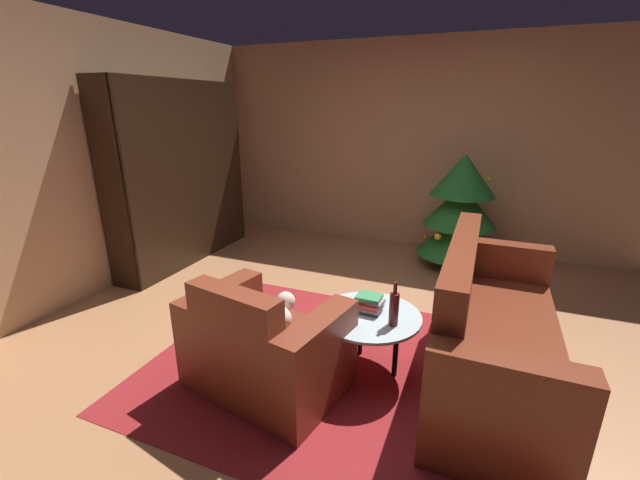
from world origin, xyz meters
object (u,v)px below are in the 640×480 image
object	(u,v)px
couch_red	(490,335)
armchair_red	(264,348)
bookshelf_unit	(188,173)
bottle_on_table	(394,308)
decorated_tree	(460,210)
book_stack_on_table	(369,304)
coffee_table	(369,320)

from	to	relation	value
couch_red	armchair_red	bearing A→B (deg)	-153.69
bookshelf_unit	armchair_red	size ratio (longest dim) A/B	1.89
bottle_on_table	decorated_tree	size ratio (longest dim) A/B	0.23
book_stack_on_table	bottle_on_table	size ratio (longest dim) A/B	0.68
bookshelf_unit	decorated_tree	xyz separation A→B (m)	(3.01, 0.84, -0.36)
decorated_tree	armchair_red	bearing A→B (deg)	-109.94
coffee_table	bookshelf_unit	bearing A→B (deg)	151.20
bookshelf_unit	book_stack_on_table	distance (m)	2.99
couch_red	coffee_table	xyz separation A→B (m)	(-0.77, -0.24, 0.08)
armchair_red	decorated_tree	bearing A→B (deg)	70.06
decorated_tree	couch_red	bearing A→B (deg)	-79.78
bottle_on_table	bookshelf_unit	bearing A→B (deg)	151.58
book_stack_on_table	decorated_tree	distance (m)	2.27
coffee_table	bottle_on_table	bearing A→B (deg)	-22.57
bookshelf_unit	couch_red	world-z (taller)	bookshelf_unit
bookshelf_unit	bottle_on_table	world-z (taller)	bookshelf_unit
book_stack_on_table	bookshelf_unit	bearing A→B (deg)	151.88
armchair_red	coffee_table	world-z (taller)	armchair_red
coffee_table	couch_red	bearing A→B (deg)	17.18
coffee_table	decorated_tree	size ratio (longest dim) A/B	0.55
bookshelf_unit	book_stack_on_table	bearing A→B (deg)	-28.12
bookshelf_unit	coffee_table	world-z (taller)	bookshelf_unit
couch_red	decorated_tree	distance (m)	2.10
bookshelf_unit	bottle_on_table	size ratio (longest dim) A/B	6.87
armchair_red	decorated_tree	distance (m)	2.90
bookshelf_unit	decorated_tree	size ratio (longest dim) A/B	1.59
bookshelf_unit	book_stack_on_table	world-z (taller)	bookshelf_unit
bookshelf_unit	bottle_on_table	bearing A→B (deg)	-28.42
book_stack_on_table	bottle_on_table	world-z (taller)	bottle_on_table
bookshelf_unit	couch_red	xyz separation A→B (m)	(3.38, -1.19, -0.71)
bottle_on_table	armchair_red	bearing A→B (deg)	-154.90
couch_red	decorated_tree	size ratio (longest dim) A/B	1.48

